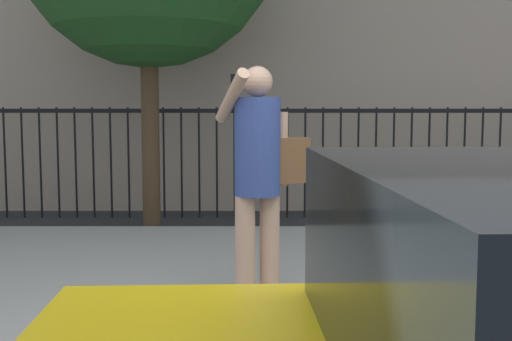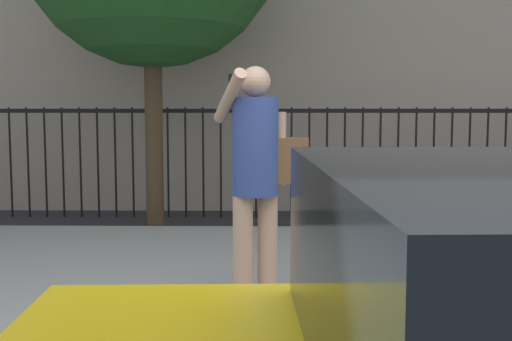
# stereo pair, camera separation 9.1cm
# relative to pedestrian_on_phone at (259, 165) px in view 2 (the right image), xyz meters

# --- Properties ---
(sidewalk) EXTENTS (28.00, 4.40, 0.15)m
(sidewalk) POSITION_rel_pedestrian_on_phone_xyz_m (0.29, 0.80, -1.09)
(sidewalk) COLOR #9E9B93
(sidewalk) RESTS_ON ground
(iron_fence) EXTENTS (12.03, 0.04, 1.60)m
(iron_fence) POSITION_rel_pedestrian_on_phone_xyz_m (0.29, 4.50, -0.15)
(iron_fence) COLOR black
(iron_fence) RESTS_ON ground
(pedestrian_on_phone) EXTENTS (0.72, 0.56, 1.74)m
(pedestrian_on_phone) POSITION_rel_pedestrian_on_phone_xyz_m (0.00, 0.00, 0.00)
(pedestrian_on_phone) COLOR tan
(pedestrian_on_phone) RESTS_ON sidewalk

